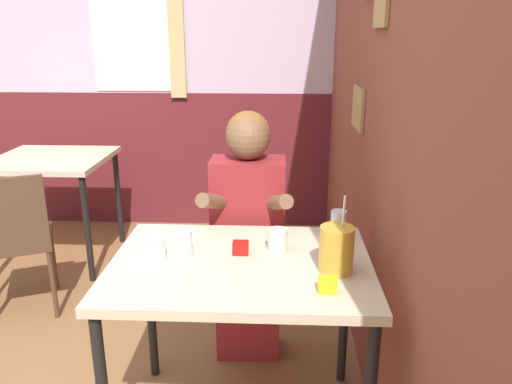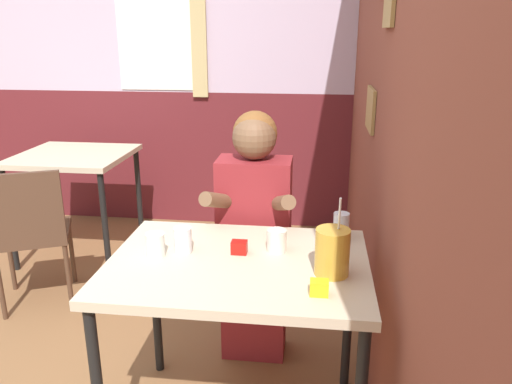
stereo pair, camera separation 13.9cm
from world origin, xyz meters
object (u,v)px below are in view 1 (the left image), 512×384
at_px(background_table, 52,170).
at_px(chair_near_window, 12,235).
at_px(cocktail_pitcher, 336,249).
at_px(person_seated, 248,234).
at_px(main_table, 241,280).

relative_size(background_table, chair_near_window, 0.89).
xyz_separation_m(background_table, cocktail_pitcher, (1.75, -1.61, 0.17)).
distance_m(person_seated, cocktail_pitcher, 0.71).
xyz_separation_m(chair_near_window, cocktail_pitcher, (1.67, -0.87, 0.34)).
relative_size(chair_near_window, cocktail_pitcher, 2.97).
distance_m(main_table, background_table, 2.10).
bearing_deg(main_table, chair_near_window, 148.81).
xyz_separation_m(main_table, background_table, (-1.41, 1.55, -0.01)).
bearing_deg(background_table, chair_near_window, -83.62).
height_order(main_table, background_table, same).
height_order(main_table, person_seated, person_seated).
bearing_deg(main_table, cocktail_pitcher, -10.62).
xyz_separation_m(chair_near_window, person_seated, (1.32, -0.28, 0.15)).
bearing_deg(person_seated, background_table, 143.79).
relative_size(main_table, background_table, 1.28).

